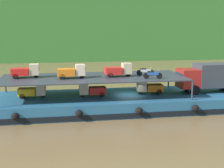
% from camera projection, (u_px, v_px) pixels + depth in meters
% --- Properties ---
extents(ground_plane, '(400.00, 400.00, 0.00)m').
position_uv_depth(ground_plane, '(129.00, 108.00, 33.12)').
color(ground_plane, brown).
extents(cargo_barge, '(27.94, 8.27, 1.50)m').
position_uv_depth(cargo_barge, '(130.00, 102.00, 32.95)').
color(cargo_barge, '#23567A').
rests_on(cargo_barge, ground).
extents(covered_lorry, '(7.92, 2.53, 3.10)m').
position_uv_depth(covered_lorry, '(210.00, 77.00, 33.92)').
color(covered_lorry, maroon).
rests_on(covered_lorry, cargo_barge).
extents(cargo_rack, '(18.74, 6.92, 2.00)m').
position_uv_depth(cargo_rack, '(94.00, 78.00, 31.86)').
color(cargo_rack, '#2D333D').
rests_on(cargo_rack, cargo_barge).
extents(mini_truck_lower_stern, '(2.79, 1.29, 1.38)m').
position_uv_depth(mini_truck_lower_stern, '(33.00, 91.00, 31.33)').
color(mini_truck_lower_stern, gold).
rests_on(mini_truck_lower_stern, cargo_barge).
extents(mini_truck_lower_aft, '(2.76, 1.24, 1.38)m').
position_uv_depth(mini_truck_lower_aft, '(92.00, 90.00, 31.85)').
color(mini_truck_lower_aft, red).
rests_on(mini_truck_lower_aft, cargo_barge).
extents(mini_truck_lower_mid, '(2.79, 1.28, 1.38)m').
position_uv_depth(mini_truck_lower_mid, '(149.00, 87.00, 33.26)').
color(mini_truck_lower_mid, orange).
rests_on(mini_truck_lower_mid, cargo_barge).
extents(mini_truck_upper_stern, '(2.79, 1.29, 1.38)m').
position_uv_depth(mini_truck_upper_stern, '(26.00, 71.00, 31.15)').
color(mini_truck_upper_stern, red).
rests_on(mini_truck_upper_stern, cargo_rack).
extents(mini_truck_upper_mid, '(2.76, 1.24, 1.38)m').
position_uv_depth(mini_truck_upper_mid, '(72.00, 71.00, 30.87)').
color(mini_truck_upper_mid, orange).
rests_on(mini_truck_upper_mid, cargo_rack).
extents(mini_truck_upper_fore, '(2.78, 1.27, 1.38)m').
position_uv_depth(mini_truck_upper_fore, '(119.00, 70.00, 31.90)').
color(mini_truck_upper_fore, red).
rests_on(mini_truck_upper_fore, cargo_rack).
extents(motorcycle_upper_port, '(1.90, 0.55, 0.87)m').
position_uv_depth(motorcycle_upper_port, '(153.00, 74.00, 30.68)').
color(motorcycle_upper_port, black).
rests_on(motorcycle_upper_port, cargo_rack).
extents(motorcycle_upper_centre, '(1.90, 0.55, 0.87)m').
position_uv_depth(motorcycle_upper_centre, '(145.00, 71.00, 32.66)').
color(motorcycle_upper_centre, black).
rests_on(motorcycle_upper_centre, cargo_rack).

